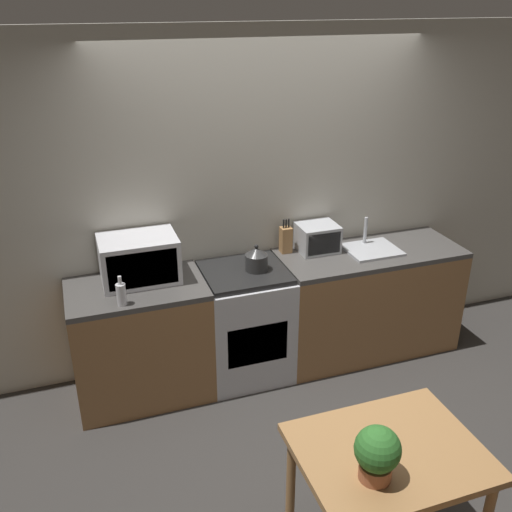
{
  "coord_description": "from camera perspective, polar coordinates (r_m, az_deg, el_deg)",
  "views": [
    {
      "loc": [
        -1.42,
        -2.76,
        2.76
      ],
      "look_at": [
        -0.2,
        0.76,
        1.05
      ],
      "focal_mm": 40.0,
      "sensor_mm": 36.0,
      "label": 1
    }
  ],
  "objects": [
    {
      "name": "bottle",
      "position": [
        3.84,
        -13.33,
        -3.7
      ],
      "size": [
        0.06,
        0.06,
        0.21
      ],
      "color": "silver",
      "rests_on": "counter_left_run"
    },
    {
      "name": "counter_right_run",
      "position": [
        4.84,
        10.97,
        -4.36
      ],
      "size": [
        1.49,
        0.62,
        0.9
      ],
      "color": "olive",
      "rests_on": "ground_plane"
    },
    {
      "name": "potted_plant",
      "position": [
        2.77,
        12.03,
        -18.67
      ],
      "size": [
        0.21,
        0.21,
        0.28
      ],
      "color": "#9E5B3D",
      "rests_on": "dining_table"
    },
    {
      "name": "dining_table",
      "position": [
        3.08,
        13.07,
        -19.69
      ],
      "size": [
        0.91,
        0.71,
        0.74
      ],
      "color": "#9E7042",
      "rests_on": "ground_plane"
    },
    {
      "name": "toaster_oven",
      "position": [
        4.55,
        6.16,
        1.83
      ],
      "size": [
        0.31,
        0.27,
        0.22
      ],
      "color": "#ADAFB5",
      "rests_on": "counter_right_run"
    },
    {
      "name": "ground_plane",
      "position": [
        4.16,
        6.36,
        -17.15
      ],
      "size": [
        16.0,
        16.0,
        0.0
      ],
      "primitive_type": "plane",
      "color": "#33302D"
    },
    {
      "name": "counter_left_run",
      "position": [
        4.32,
        -11.44,
        -8.3
      ],
      "size": [
        0.97,
        0.62,
        0.9
      ],
      "color": "olive",
      "rests_on": "ground_plane"
    },
    {
      "name": "knife_block",
      "position": [
        4.5,
        3.0,
        1.67
      ],
      "size": [
        0.09,
        0.08,
        0.28
      ],
      "color": "#9E7042",
      "rests_on": "counter_right_run"
    },
    {
      "name": "stove_range",
      "position": [
        4.45,
        -1.11,
        -6.66
      ],
      "size": [
        0.64,
        0.62,
        0.9
      ],
      "color": "silver",
      "rests_on": "ground_plane"
    },
    {
      "name": "wall_back",
      "position": [
        4.46,
        0.62,
        5.51
      ],
      "size": [
        10.0,
        0.06,
        2.6
      ],
      "color": "beige",
      "rests_on": "ground_plane"
    },
    {
      "name": "kettle",
      "position": [
        4.2,
        0.04,
        -0.3
      ],
      "size": [
        0.17,
        0.17,
        0.2
      ],
      "color": "#2D2D2D",
      "rests_on": "stove_range"
    },
    {
      "name": "sink_basin",
      "position": [
        4.65,
        11.47,
        0.73
      ],
      "size": [
        0.41,
        0.36,
        0.24
      ],
      "color": "#ADAFB5",
      "rests_on": "counter_right_run"
    },
    {
      "name": "microwave",
      "position": [
        4.11,
        -11.62,
        -0.29
      ],
      "size": [
        0.54,
        0.38,
        0.33
      ],
      "color": "silver",
      "rests_on": "counter_left_run"
    }
  ]
}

